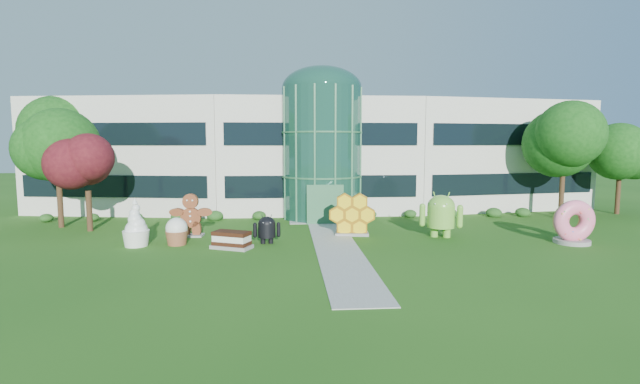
{
  "coord_description": "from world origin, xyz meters",
  "views": [
    {
      "loc": [
        -2.73,
        -23.26,
        5.68
      ],
      "look_at": [
        -0.58,
        6.0,
        2.6
      ],
      "focal_mm": 26.0,
      "sensor_mm": 36.0,
      "label": 1
    }
  ],
  "objects_px": {
    "android_green": "(441,212)",
    "donut": "(573,221)",
    "android_black": "(267,228)",
    "gingerbread": "(191,215)"
  },
  "relations": [
    {
      "from": "android_black",
      "to": "donut",
      "type": "xyz_separation_m",
      "value": [
        17.38,
        -1.24,
        0.36
      ]
    },
    {
      "from": "donut",
      "to": "gingerbread",
      "type": "bearing_deg",
      "value": 170.07
    },
    {
      "from": "android_black",
      "to": "donut",
      "type": "relative_size",
      "value": 0.72
    },
    {
      "from": "android_green",
      "to": "android_black",
      "type": "xyz_separation_m",
      "value": [
        -10.48,
        -1.06,
        -0.6
      ]
    },
    {
      "from": "donut",
      "to": "android_green",
      "type": "bearing_deg",
      "value": 161.06
    },
    {
      "from": "android_green",
      "to": "android_black",
      "type": "bearing_deg",
      "value": -153.53
    },
    {
      "from": "gingerbread",
      "to": "android_green",
      "type": "bearing_deg",
      "value": -1.81
    },
    {
      "from": "android_green",
      "to": "donut",
      "type": "bearing_deg",
      "value": 2.21
    },
    {
      "from": "android_green",
      "to": "android_black",
      "type": "relative_size",
      "value": 1.66
    },
    {
      "from": "android_black",
      "to": "donut",
      "type": "height_order",
      "value": "donut"
    }
  ]
}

